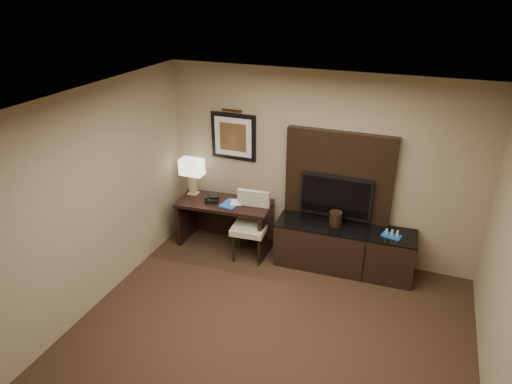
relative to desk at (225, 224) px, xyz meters
The scene contains 18 objects.
floor 2.50m from the desk, 58.14° to the right, with size 4.50×5.00×0.01m, color #301F15.
ceiling 3.39m from the desk, 58.14° to the right, with size 4.50×5.00×0.01m, color silver.
wall_back 1.68m from the desk, 17.04° to the left, with size 4.50×0.01×2.70m, color gray.
wall_left 2.50m from the desk, 114.22° to the right, with size 0.01×5.00×2.70m, color gray.
desk is the anchor object (origin of this frame).
credenza 1.81m from the desk, ahead, with size 1.91×0.53×0.66m, color black.
tv_wall_panel 1.87m from the desk, 11.96° to the left, with size 1.50×0.12×1.30m, color black.
tv 1.75m from the desk, ahead, with size 1.00×0.08×0.60m, color black.
artwork 1.33m from the desk, 89.22° to the left, with size 0.70×0.04×0.70m, color black.
picture_light 1.71m from the desk, 89.13° to the left, with size 0.04×0.04×0.30m, color #3D2E13.
desk_chair 0.51m from the desk, 19.03° to the right, with size 0.48×0.55×1.00m, color beige, non-canonical shape.
table_lamp 0.86m from the desk, behind, with size 0.32×0.18×0.52m, color tan, non-canonical shape.
desk_phone 0.46m from the desk, 168.39° to the right, with size 0.20×0.18×0.10m, color black, non-canonical shape.
blue_folder 0.40m from the desk, 20.27° to the right, with size 0.23×0.31×0.02m, color #1B54B2.
book 0.49m from the desk, ahead, with size 0.16×0.02×0.22m, color #B4AE8D.
water_bottle 0.60m from the desk, 11.55° to the left, with size 0.06×0.06×0.19m, color silver.
ice_bucket 1.70m from the desk, ahead, with size 0.18×0.18×0.20m, color black.
minibar_tray 2.45m from the desk, ahead, with size 0.25×0.15×0.09m, color blue, non-canonical shape.
Camera 1 is at (1.33, -3.39, 3.77)m, focal length 32.00 mm.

